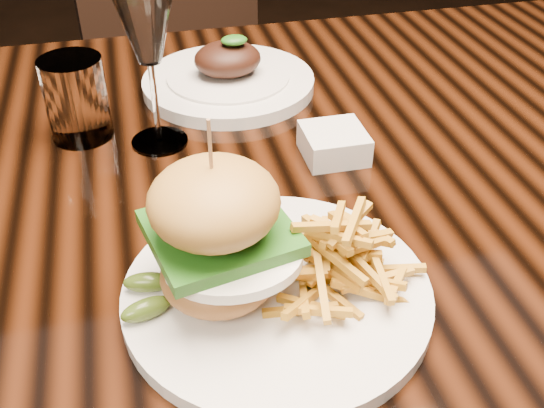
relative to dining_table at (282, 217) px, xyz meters
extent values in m
cube|color=black|center=(0.00, 0.00, 0.06)|extent=(1.60, 0.90, 0.04)
cylinder|color=silver|center=(-0.06, -0.21, 0.08)|extent=(0.28, 0.28, 0.01)
ellipsoid|color=brown|center=(-0.11, -0.21, 0.11)|extent=(0.10, 0.10, 0.05)
ellipsoid|color=white|center=(-0.10, -0.22, 0.14)|extent=(0.11, 0.09, 0.01)
ellipsoid|color=orange|center=(-0.08, -0.23, 0.15)|extent=(0.02, 0.02, 0.01)
cube|color=#266A1A|center=(-0.11, -0.21, 0.15)|extent=(0.13, 0.13, 0.01)
ellipsoid|color=olive|center=(-0.11, -0.21, 0.19)|extent=(0.11, 0.11, 0.06)
cylinder|color=#A4744C|center=(-0.11, -0.21, 0.22)|extent=(0.00, 0.00, 0.08)
ellipsoid|color=#263B0F|center=(-0.17, -0.22, 0.10)|extent=(0.05, 0.03, 0.02)
ellipsoid|color=#263B0F|center=(-0.17, -0.19, 0.10)|extent=(0.05, 0.03, 0.02)
cube|color=silver|center=(0.07, 0.01, 0.09)|extent=(0.09, 0.09, 0.03)
cylinder|color=white|center=(-0.14, 0.09, 0.08)|extent=(0.07, 0.07, 0.00)
cylinder|color=white|center=(-0.14, 0.09, 0.13)|extent=(0.01, 0.01, 0.10)
cone|color=white|center=(-0.14, 0.09, 0.23)|extent=(0.07, 0.07, 0.09)
cylinder|color=white|center=(-0.23, 0.13, 0.13)|extent=(0.08, 0.08, 0.10)
cylinder|color=silver|center=(-0.03, 0.21, 0.09)|extent=(0.24, 0.24, 0.02)
cylinder|color=silver|center=(-0.03, 0.21, 0.09)|extent=(0.17, 0.17, 0.02)
ellipsoid|color=black|center=(-0.03, 0.21, 0.12)|extent=(0.09, 0.08, 0.05)
ellipsoid|color=#266A1A|center=(-0.02, 0.21, 0.15)|extent=(0.04, 0.03, 0.01)
cube|color=black|center=(-0.01, 0.80, -0.22)|extent=(0.53, 0.53, 0.06)
cylinder|color=black|center=(-0.16, 0.58, -0.45)|extent=(0.04, 0.04, 0.45)
cylinder|color=black|center=(0.21, 0.65, -0.45)|extent=(0.04, 0.04, 0.45)
cylinder|color=black|center=(-0.22, 0.95, -0.45)|extent=(0.04, 0.04, 0.45)
cylinder|color=black|center=(0.15, 1.02, -0.45)|extent=(0.04, 0.04, 0.45)
camera|label=1|loc=(-0.16, -0.61, 0.49)|focal=42.00mm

